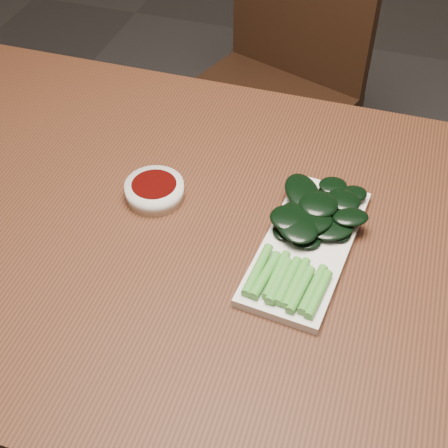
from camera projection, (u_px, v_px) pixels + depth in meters
table at (237, 267)px, 1.00m from camera, size 1.40×0.80×0.75m
chair_far at (273, 79)px, 1.74m from camera, size 0.56×0.56×0.89m
sauce_bowl at (155, 190)px, 1.00m from camera, size 0.09×0.09×0.03m
serving_plate at (307, 246)px, 0.93m from camera, size 0.15×0.30×0.01m
gai_lan at (312, 225)px, 0.93m from camera, size 0.16×0.29×0.03m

